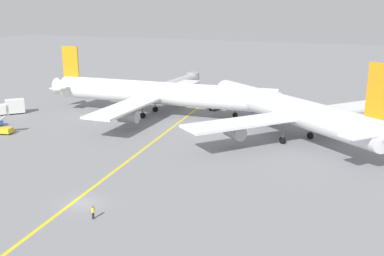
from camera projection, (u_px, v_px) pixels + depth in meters
ground_plane at (83, 203)px, 57.35m from camera, size 600.00×600.00×0.00m
taxiway_stripe at (110, 175)px, 67.28m from camera, size 18.08×118.78×0.01m
airliner_at_gate_left at (161, 94)px, 103.11m from camera, size 59.13×49.60×15.56m
airliner_being_pushed at (289, 110)px, 85.40m from camera, size 43.40×40.34×16.66m
pushback_tug at (209, 104)px, 112.33m from camera, size 8.45×6.68×2.76m
gse_stair_truck_yellow at (1, 129)px, 89.26m from camera, size 4.91×3.05×4.06m
gse_catering_truck_tall at (12, 107)px, 106.08m from camera, size 5.59×6.02×3.50m
ground_crew_marshaller_foreground at (93, 212)px, 52.94m from camera, size 0.36×0.49×1.67m
jet_bridge at (183, 82)px, 129.17m from camera, size 4.18×20.65×5.69m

